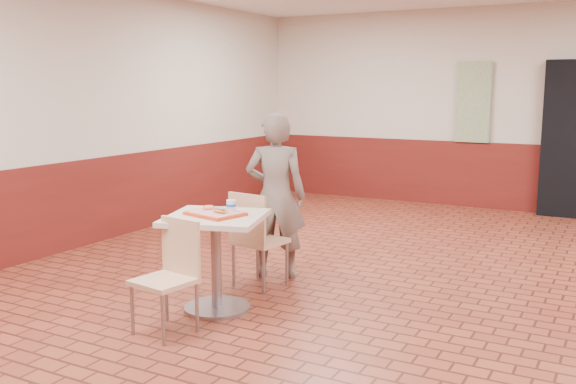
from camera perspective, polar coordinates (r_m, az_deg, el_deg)
The scene contains 11 objects.
room_shell at distance 5.15m, azimuth 10.62°, elevation 5.51°, with size 8.01×10.01×3.01m.
wainscot_band at distance 5.31m, azimuth 10.29°, elevation -5.33°, with size 8.00×10.00×1.00m.
promo_poster at distance 10.07m, azimuth 16.17°, elevation 7.68°, with size 0.50×0.03×1.20m, color gray.
main_table at distance 5.29m, azimuth -6.43°, elevation -4.83°, with size 0.76×0.76×0.80m.
chair_main_front at distance 4.91m, azimuth -10.37°, elevation -6.82°, with size 0.45×0.45×0.85m.
chair_main_back at distance 5.86m, azimuth -2.95°, elevation -3.82°, with size 0.46×0.46×0.89m.
customer at distance 6.14m, azimuth -1.10°, elevation -0.35°, with size 0.58×0.38×1.59m, color #6C5E54.
serving_tray at distance 5.23m, azimuth -6.48°, elevation -1.92°, with size 0.43×0.33×0.03m.
ring_donut at distance 5.36m, azimuth -7.07°, elevation -1.37°, with size 0.09×0.09×0.03m, color #DB7E4F.
long_john_donut at distance 5.19m, azimuth -6.06°, elevation -1.64°, with size 0.15×0.11×0.04m.
paper_cup at distance 5.23m, azimuth -5.08°, elevation -1.21°, with size 0.08×0.08×0.10m.
Camera 1 is at (1.58, -4.88, 1.83)m, focal length 40.00 mm.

